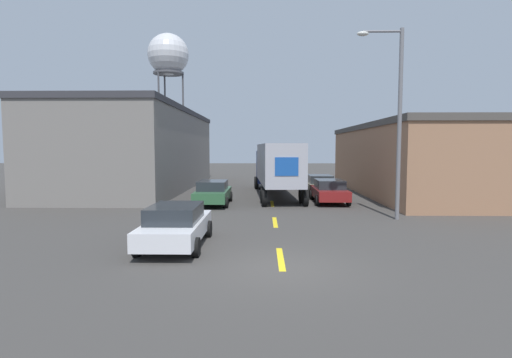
% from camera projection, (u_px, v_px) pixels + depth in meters
% --- Properties ---
extents(ground_plane, '(160.00, 160.00, 0.00)m').
position_uv_depth(ground_plane, '(282.00, 268.00, 11.59)').
color(ground_plane, '#3D3A38').
extents(road_centerline, '(0.20, 15.04, 0.01)m').
position_uv_depth(road_centerline, '(275.00, 222.00, 18.75)').
color(road_centerline, yellow).
rests_on(road_centerline, ground_plane).
extents(warehouse_left, '(8.99, 23.56, 6.73)m').
position_uv_depth(warehouse_left, '(141.00, 149.00, 34.59)').
color(warehouse_left, slate).
rests_on(warehouse_left, ground_plane).
extents(warehouse_right, '(13.62, 20.62, 5.27)m').
position_uv_depth(warehouse_right, '(448.00, 159.00, 30.40)').
color(warehouse_right, '#9E7051').
rests_on(warehouse_right, ground_plane).
extents(semi_truck, '(3.50, 13.49, 3.76)m').
position_uv_depth(semi_truck, '(276.00, 165.00, 29.41)').
color(semi_truck, navy).
rests_on(semi_truck, ground_plane).
extents(parked_car_right_mid, '(2.12, 4.69, 1.48)m').
position_uv_depth(parked_car_right_mid, '(329.00, 191.00, 25.43)').
color(parked_car_right_mid, maroon).
rests_on(parked_car_right_mid, ground_plane).
extents(parked_car_right_far, '(2.12, 4.69, 1.48)m').
position_uv_depth(parked_car_right_far, '(320.00, 184.00, 29.68)').
color(parked_car_right_far, tan).
rests_on(parked_car_right_far, ground_plane).
extents(parked_car_left_near, '(2.12, 4.69, 1.48)m').
position_uv_depth(parked_car_left_near, '(176.00, 225.00, 14.14)').
color(parked_car_left_near, silver).
rests_on(parked_car_left_near, ground_plane).
extents(parked_car_left_far, '(2.12, 4.69, 1.48)m').
position_uv_depth(parked_car_left_far, '(213.00, 192.00, 24.54)').
color(parked_car_left_far, '#2D5B38').
rests_on(parked_car_left_far, ground_plane).
extents(water_tower, '(6.32, 6.32, 21.17)m').
position_uv_depth(water_tower, '(168.00, 56.00, 61.98)').
color(water_tower, '#47474C').
rests_on(water_tower, ground_plane).
extents(street_lamp, '(2.22, 0.32, 9.12)m').
position_uv_depth(street_lamp, '(395.00, 112.00, 19.08)').
color(street_lamp, slate).
rests_on(street_lamp, ground_plane).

